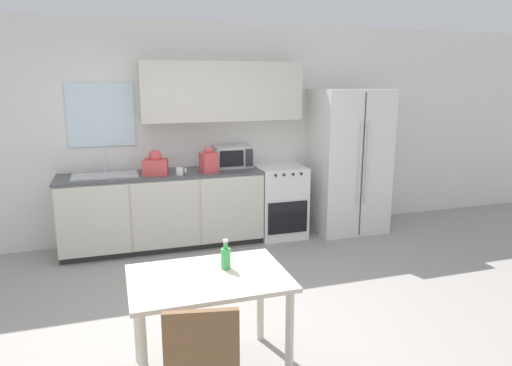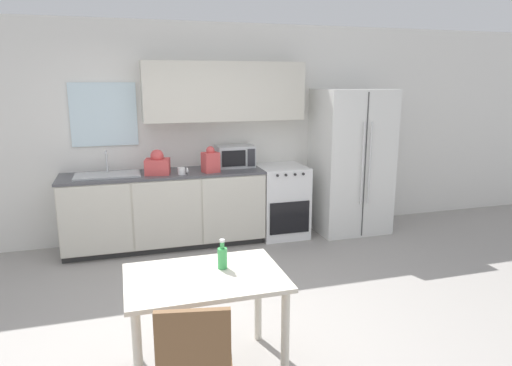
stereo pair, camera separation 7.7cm
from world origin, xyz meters
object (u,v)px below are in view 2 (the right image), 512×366
refrigerator (351,161)px  coffee_mug (182,171)px  oven_range (281,201)px  drink_bottle (222,257)px  microwave (235,156)px  dining_table (205,292)px

refrigerator → coffee_mug: size_ratio=15.53×
oven_range → drink_bottle: bearing=-117.9°
coffee_mug → microwave: bearing=22.9°
refrigerator → oven_range: bearing=176.9°
microwave → coffee_mug: bearing=-157.1°
oven_range → coffee_mug: size_ratio=7.58×
microwave → coffee_mug: 0.78m
refrigerator → drink_bottle: 3.39m
oven_range → microwave: microwave is taller
refrigerator → drink_bottle: (-2.30, -2.48, -0.14)m
microwave → coffee_mug: size_ratio=3.84×
oven_range → dining_table: size_ratio=0.88×
coffee_mug → drink_bottle: bearing=-91.1°
microwave → drink_bottle: microwave is taller
microwave → oven_range: bearing=-12.4°
refrigerator → coffee_mug: 2.26m
oven_range → refrigerator: (0.96, -0.05, 0.48)m
coffee_mug → oven_range: bearing=7.7°
oven_range → drink_bottle: 2.89m
refrigerator → microwave: bearing=173.4°
microwave → dining_table: bearing=-108.1°
coffee_mug → dining_table: size_ratio=0.12×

